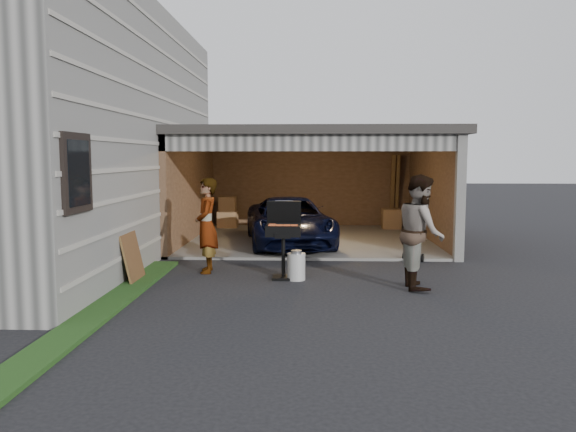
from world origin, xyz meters
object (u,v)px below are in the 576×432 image
man (421,232)px  minivan (289,224)px  bbq_grill (283,233)px  hand_truck (413,252)px  propane_tank (296,267)px  plywood_panel (133,258)px  woman (207,226)px

man → minivan: bearing=28.7°
bbq_grill → hand_truck: bbq_grill is taller
bbq_grill → propane_tank: bbq_grill is taller
man → hand_truck: (0.32, 2.40, -0.76)m
plywood_panel → minivan: bearing=57.1°
plywood_panel → hand_truck: hand_truck is taller
bbq_grill → plywood_panel: 2.71m
minivan → plywood_panel: (-2.62, -4.06, -0.14)m
minivan → woman: woman is taller
man → plywood_panel: 5.03m
man → plywood_panel: (-5.00, 0.21, -0.52)m
man → propane_tank: 2.29m
minivan → propane_tank: (0.26, -3.74, -0.34)m
man → hand_truck: size_ratio=1.80×
propane_tank → man: bearing=-14.0°
bbq_grill → plywood_panel: bearing=-170.6°
bbq_grill → plywood_panel: size_ratio=1.58×
propane_tank → hand_truck: (2.43, 1.87, -0.04)m
woman → man: (3.85, -1.13, 0.05)m
hand_truck → propane_tank: bearing=-120.7°
minivan → woman: 3.48m
woman → man: bearing=64.5°
bbq_grill → hand_truck: size_ratio=1.32×
man → bbq_grill: 2.44m
minivan → hand_truck: bearing=-43.2°
woman → hand_truck: (4.17, 1.27, -0.70)m
man → propane_tank: (-2.11, 0.53, -0.72)m
woman → hand_truck: bearing=97.8°
hand_truck → man: bearing=-75.9°
propane_tank → minivan: bearing=94.0°
man → propane_tank: bearing=75.5°
man → bbq_grill: (-2.35, 0.65, -0.13)m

